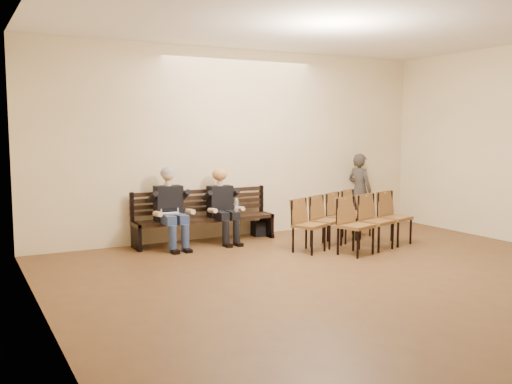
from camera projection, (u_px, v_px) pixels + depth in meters
ground at (434, 306)px, 6.54m from camera, size 10.00×10.00×0.00m
room_walls at (393, 87)px, 6.95m from camera, size 8.02×10.01×3.51m
bench at (205, 230)px, 10.19m from camera, size 2.60×0.90×0.45m
seated_man at (170, 208)px, 9.71m from camera, size 0.57×0.79×1.38m
seated_woman at (222, 208)px, 10.17m from camera, size 0.53×0.73×1.23m
laptop at (172, 216)px, 9.57m from camera, size 0.32×0.26×0.23m
water_bottle at (237, 212)px, 9.98m from camera, size 0.08×0.08×0.24m
bag at (262, 228)px, 10.85m from camera, size 0.39×0.28×0.28m
passerby at (360, 184)px, 11.86m from camera, size 0.57×0.73×1.75m
chair_row_front at (334, 219)px, 10.04m from camera, size 2.16×1.34×0.89m
chair_row_back at (376, 222)px, 9.59m from camera, size 1.76×0.98×0.94m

